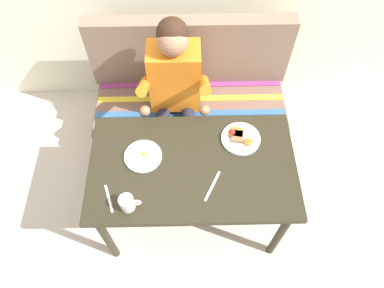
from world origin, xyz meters
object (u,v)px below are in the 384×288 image
Objects in this scene: plate_breakfast at (240,138)px; knife at (212,186)px; table at (192,172)px; fork at (109,199)px; plate_eggs at (143,156)px; person at (175,87)px; coffee_mug at (127,203)px; couch at (190,105)px.

knife is at bearing -120.18° from plate_breakfast.
fork is (-0.46, -0.20, 0.08)m from table.
plate_breakfast is at bearing 11.15° from plate_eggs.
plate_eggs is 0.31m from fork.
person is at bearing 133.47° from plate_breakfast.
coffee_mug reaches higher than knife.
plate_breakfast reaches higher than knife.
coffee_mug is (-0.64, -0.42, 0.04)m from plate_breakfast.
person is at bearing 46.94° from fork.
table is at bearing -148.98° from plate_breakfast.
knife is at bearing -52.09° from table.
plate_breakfast is 1.38× the size of fork.
couch is at bearing 71.04° from coffee_mug.
knife is at bearing -83.21° from couch.
fork is (-0.46, -0.97, 0.40)m from couch.
plate_breakfast is 0.77m from coffee_mug.
plate_breakfast is 0.36m from knife.
plate_breakfast is 2.00× the size of coffee_mug.
plate_eggs is 1.30× the size of fork.
table is at bearing -11.80° from plate_eggs.
person reaches higher than fork.
knife is (0.39, -0.20, -0.01)m from plate_eggs.
person is at bearing -121.13° from couch.
plate_breakfast reaches higher than table.
couch is 0.86m from plate_eggs.
plate_breakfast is at bearing 86.55° from knife.
person is at bearing 71.06° from plate_eggs.
plate_eggs is 0.44m from knife.
plate_eggs is (-0.29, 0.06, 0.09)m from table.
couch is 12.20× the size of coffee_mug.
person is 0.56m from plate_eggs.
table is 0.31m from plate_eggs.
table is 5.45× the size of plate_eggs.
plate_eggs is at bearing 78.83° from coffee_mug.
fork reaches higher than table.
couch is at bearing 45.60° from fork.
knife is at bearing -26.64° from plate_eggs.
plate_eggs is 1.10× the size of knife.
couch is at bearing 67.81° from plate_eggs.
fork is at bearing -114.09° from person.
fork is at bearing 156.87° from coffee_mug.
couch reaches higher than plate_eggs.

